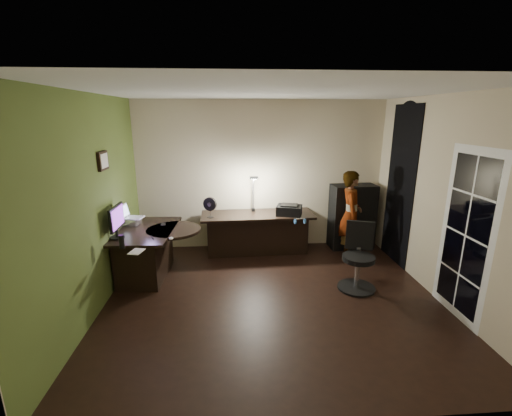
{
  "coord_description": "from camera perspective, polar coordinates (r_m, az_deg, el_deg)",
  "views": [
    {
      "loc": [
        -0.52,
        -4.19,
        2.44
      ],
      "look_at": [
        -0.15,
        1.05,
        1.0
      ],
      "focal_mm": 24.0,
      "sensor_mm": 36.0,
      "label": 1
    }
  ],
  "objects": [
    {
      "name": "floor",
      "position": [
        4.88,
        2.72,
        -14.77
      ],
      "size": [
        4.5,
        4.0,
        0.01
      ],
      "primitive_type": "cube",
      "color": "black",
      "rests_on": "ground"
    },
    {
      "name": "ceiling",
      "position": [
        4.23,
        3.21,
        18.91
      ],
      "size": [
        4.5,
        4.0,
        0.01
      ],
      "primitive_type": "cube",
      "color": "silver",
      "rests_on": "floor"
    },
    {
      "name": "wall_back",
      "position": [
        6.31,
        0.75,
        5.38
      ],
      "size": [
        4.5,
        0.01,
        2.7
      ],
      "primitive_type": "cube",
      "color": "beige",
      "rests_on": "floor"
    },
    {
      "name": "wall_front",
      "position": [
        2.49,
        8.58,
        -10.72
      ],
      "size": [
        4.5,
        0.01,
        2.7
      ],
      "primitive_type": "cube",
      "color": "beige",
      "rests_on": "floor"
    },
    {
      "name": "wall_left",
      "position": [
        4.66,
        -25.75,
        0.27
      ],
      "size": [
        0.01,
        4.0,
        2.7
      ],
      "primitive_type": "cube",
      "color": "beige",
      "rests_on": "floor"
    },
    {
      "name": "wall_right",
      "position": [
        5.14,
        28.76,
        1.18
      ],
      "size": [
        0.01,
        4.0,
        2.7
      ],
      "primitive_type": "cube",
      "color": "beige",
      "rests_on": "floor"
    },
    {
      "name": "green_wall_overlay",
      "position": [
        4.66,
        -25.58,
        0.27
      ],
      "size": [
        0.0,
        4.0,
        2.7
      ],
      "primitive_type": "cube",
      "color": "#4F6327",
      "rests_on": "floor"
    },
    {
      "name": "arched_doorway",
      "position": [
        6.12,
        22.91,
        3.38
      ],
      "size": [
        0.01,
        0.9,
        2.6
      ],
      "primitive_type": "cube",
      "color": "black",
      "rests_on": "floor"
    },
    {
      "name": "french_door",
      "position": [
        4.77,
        31.58,
        -3.95
      ],
      "size": [
        0.02,
        0.92,
        2.1
      ],
      "primitive_type": "cube",
      "color": "white",
      "rests_on": "floor"
    },
    {
      "name": "framed_picture",
      "position": [
        4.98,
        -24.19,
        7.2
      ],
      "size": [
        0.04,
        0.3,
        0.25
      ],
      "primitive_type": "cube",
      "color": "black",
      "rests_on": "wall_left"
    },
    {
      "name": "desk_left",
      "position": [
        5.56,
        -17.5,
        -7.15
      ],
      "size": [
        0.88,
        1.36,
        0.76
      ],
      "primitive_type": "cube",
      "rotation": [
        0.0,
        0.0,
        -0.05
      ],
      "color": "black",
      "rests_on": "floor"
    },
    {
      "name": "desk_right",
      "position": [
        6.17,
        0.22,
        -4.28
      ],
      "size": [
        2.0,
        0.77,
        0.74
      ],
      "primitive_type": "cube",
      "rotation": [
        0.0,
        0.0,
        0.04
      ],
      "color": "black",
      "rests_on": "floor"
    },
    {
      "name": "cabinet",
      "position": [
        6.63,
        15.71,
        -1.38
      ],
      "size": [
        0.83,
        0.45,
        1.2
      ],
      "primitive_type": "cube",
      "rotation": [
        0.0,
        0.0,
        0.07
      ],
      "color": "black",
      "rests_on": "floor"
    },
    {
      "name": "laptop_stand",
      "position": [
        5.7,
        -20.06,
        -2.11
      ],
      "size": [
        0.29,
        0.26,
        0.1
      ],
      "primitive_type": "cube",
      "rotation": [
        0.0,
        0.0,
        -0.21
      ],
      "color": "silver",
      "rests_on": "desk_left"
    },
    {
      "name": "laptop",
      "position": [
        5.65,
        -19.82,
        -0.56
      ],
      "size": [
        0.36,
        0.34,
        0.21
      ],
      "primitive_type": "cube",
      "rotation": [
        0.0,
        0.0,
        -0.19
      ],
      "color": "silver",
      "rests_on": "laptop_stand"
    },
    {
      "name": "monitor",
      "position": [
        5.14,
        -22.3,
        -2.85
      ],
      "size": [
        0.11,
        0.51,
        0.34
      ],
      "primitive_type": "cube",
      "rotation": [
        0.0,
        0.0,
        -0.01
      ],
      "color": "black",
      "rests_on": "desk_left"
    },
    {
      "name": "mouse",
      "position": [
        4.88,
        -13.97,
        -4.93
      ],
      "size": [
        0.06,
        0.09,
        0.03
      ],
      "primitive_type": "ellipsoid",
      "rotation": [
        0.0,
        0.0,
        0.0
      ],
      "color": "silver",
      "rests_on": "desk_left"
    },
    {
      "name": "phone",
      "position": [
        5.58,
        -15.21,
        -2.61
      ],
      "size": [
        0.1,
        0.15,
        0.01
      ],
      "primitive_type": "cube",
      "rotation": [
        0.0,
        0.0,
        0.19
      ],
      "color": "black",
      "rests_on": "desk_left"
    },
    {
      "name": "pen",
      "position": [
        5.03,
        -16.89,
        -4.7
      ],
      "size": [
        0.07,
        0.14,
        0.01
      ],
      "primitive_type": "cube",
      "rotation": [
        0.0,
        0.0,
        0.41
      ],
      "color": "black",
      "rests_on": "desk_left"
    },
    {
      "name": "speaker",
      "position": [
        4.74,
        -21.48,
        -5.25
      ],
      "size": [
        0.08,
        0.08,
        0.18
      ],
      "primitive_type": "cylinder",
      "rotation": [
        0.0,
        0.0,
        -0.11
      ],
      "color": "black",
      "rests_on": "desk_left"
    },
    {
      "name": "notepad",
      "position": [
        4.59,
        -19.29,
        -6.87
      ],
      "size": [
        0.19,
        0.23,
        0.01
      ],
      "primitive_type": "cube",
      "rotation": [
        0.0,
        0.0,
        -0.24
      ],
      "color": "silver",
      "rests_on": "desk_left"
    },
    {
      "name": "desk_fan",
      "position": [
        5.85,
        -7.65,
        0.09
      ],
      "size": [
        0.26,
        0.2,
        0.36
      ],
      "primitive_type": "cube",
      "rotation": [
        0.0,
        0.0,
        -0.36
      ],
      "color": "black",
      "rests_on": "desk_right"
    },
    {
      "name": "headphones",
      "position": [
        5.57,
        7.36,
        -2.12
      ],
      "size": [
        0.21,
        0.11,
        0.09
      ],
      "primitive_type": "cube",
      "rotation": [
        0.0,
        0.0,
        0.12
      ],
      "color": "#275085",
      "rests_on": "desk_right"
    },
    {
      "name": "printer",
      "position": [
        6.0,
        5.56,
        -0.31
      ],
      "size": [
        0.5,
        0.44,
        0.19
      ],
      "primitive_type": "cube",
      "rotation": [
        0.0,
        0.0,
        -0.29
      ],
      "color": "black",
      "rests_on": "desk_right"
    },
    {
      "name": "desk_lamp",
      "position": [
        6.14,
        -0.49,
        2.75
      ],
      "size": [
        0.19,
        0.34,
        0.74
      ],
      "primitive_type": "cube",
      "rotation": [
        0.0,
        0.0,
        0.02
      ],
      "color": "black",
      "rests_on": "desk_right"
    },
    {
      "name": "office_chair",
      "position": [
        5.1,
        16.73,
        -7.97
      ],
      "size": [
        0.68,
        0.68,
        0.96
      ],
      "primitive_type": "cube",
      "rotation": [
        0.0,
        0.0,
        -0.33
      ],
      "color": "black",
      "rests_on": "floor"
    },
    {
      "name": "person",
      "position": [
        6.11,
        15.48,
        -1.13
      ],
      "size": [
        0.49,
        0.62,
        1.53
      ],
      "primitive_type": "imported",
      "rotation": [
        0.0,
        0.0,
        1.33
      ],
      "color": "#D8A88C",
      "rests_on": "floor"
    }
  ]
}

